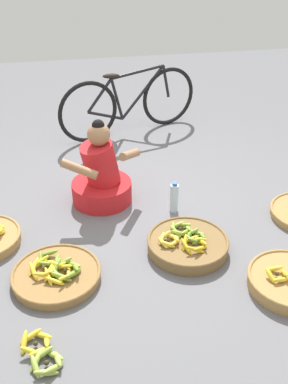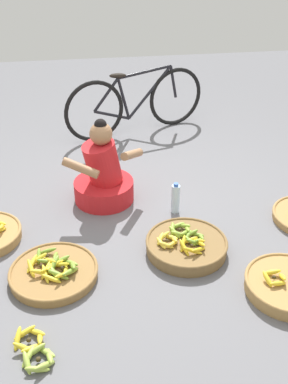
{
  "view_description": "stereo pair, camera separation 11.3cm",
  "coord_description": "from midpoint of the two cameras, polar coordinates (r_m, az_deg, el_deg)",
  "views": [
    {
      "loc": [
        -0.55,
        -3.02,
        2.12
      ],
      "look_at": [
        0.0,
        -0.2,
        0.35
      ],
      "focal_mm": 41.58,
      "sensor_mm": 36.0,
      "label": 1
    },
    {
      "loc": [
        -0.44,
        -3.04,
        2.12
      ],
      "look_at": [
        0.0,
        -0.2,
        0.35
      ],
      "focal_mm": 41.58,
      "sensor_mm": 36.0,
      "label": 2
    }
  ],
  "objects": [
    {
      "name": "banana_basket_back_left",
      "position": [
        3.17,
        -12.2,
        -10.25
      ],
      "size": [
        0.62,
        0.62,
        0.14
      ],
      "color": "olive",
      "rests_on": "ground"
    },
    {
      "name": "loose_bananas_front_left",
      "position": [
        2.74,
        -14.22,
        -19.43
      ],
      "size": [
        0.27,
        0.36,
        0.09
      ],
      "color": "#9EB747",
      "rests_on": "ground"
    },
    {
      "name": "banana_basket_front_center",
      "position": [
        3.34,
        4.63,
        -6.62
      ],
      "size": [
        0.61,
        0.61,
        0.16
      ],
      "color": "brown",
      "rests_on": "ground"
    },
    {
      "name": "vendor_woman_front",
      "position": [
        3.83,
        -6.35,
        1.99
      ],
      "size": [
        0.71,
        0.55,
        0.76
      ],
      "color": "red",
      "rests_on": "ground"
    },
    {
      "name": "ground_plane",
      "position": [
        3.73,
        -1.46,
        -3.01
      ],
      "size": [
        10.0,
        10.0,
        0.0
      ],
      "primitive_type": "plane",
      "color": "slate"
    },
    {
      "name": "water_bottle",
      "position": [
        3.72,
        3.02,
        -0.77
      ],
      "size": [
        0.07,
        0.07,
        0.28
      ],
      "color": "silver",
      "rests_on": "ground"
    },
    {
      "name": "bicycle_leaning",
      "position": [
        5.1,
        -2.49,
        11.35
      ],
      "size": [
        1.63,
        0.57,
        0.73
      ],
      "color": "black",
      "rests_on": "ground"
    }
  ]
}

